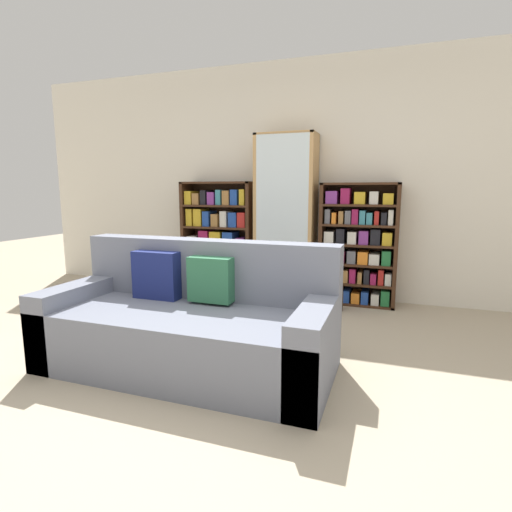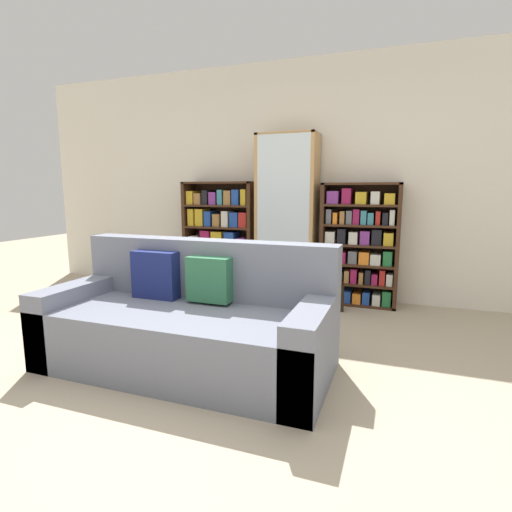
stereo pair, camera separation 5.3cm
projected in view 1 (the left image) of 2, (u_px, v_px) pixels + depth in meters
ground_plane at (199, 396)px, 2.45m from camera, size 16.00×16.00×0.00m
wall_back at (300, 181)px, 4.66m from camera, size 7.13×0.06×2.70m
couch at (190, 325)px, 2.83m from camera, size 2.01×0.89×0.88m
bookshelf_left at (219, 239)px, 4.89m from camera, size 0.89×0.32×1.34m
display_cabinet at (286, 218)px, 4.55m from camera, size 0.67×0.36×1.86m
bookshelf_right at (358, 246)px, 4.35m from camera, size 0.82×0.32×1.32m
wine_bottle at (339, 297)px, 4.14m from camera, size 0.08×0.08×0.37m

